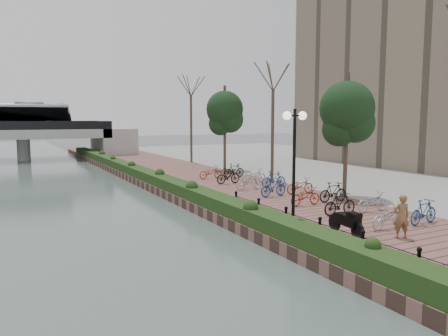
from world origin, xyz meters
TOP-DOWN VIEW (x-y plane):
  - ground at (0.00, 0.00)m, footprint 220.00×220.00m
  - promenade at (4.00, 17.50)m, footprint 8.00×75.00m
  - inland_pavement at (20.00, 17.50)m, footprint 24.00×75.00m
  - hedge at (0.60, 20.00)m, footprint 1.10×56.00m
  - chain_fence at (1.40, 2.00)m, footprint 0.10×14.10m
  - lamppost at (1.49, 4.67)m, footprint 1.02×0.32m
  - motorcycle at (2.54, 2.97)m, footprint 0.73×1.73m
  - pedestrian at (4.00, 1.83)m, footprint 0.66×0.56m
  - bicycle_parking at (5.49, 10.66)m, footprint 2.40×17.32m
  - street_trees at (8.00, 12.68)m, footprint 3.20×37.12m

SIDE VIEW (x-z plane):
  - ground at x=0.00m, z-range 0.00..0.00m
  - promenade at x=4.00m, z-range 0.00..0.50m
  - inland_pavement at x=20.00m, z-range 0.00..0.50m
  - hedge at x=0.60m, z-range 0.50..1.10m
  - chain_fence at x=1.40m, z-range 0.50..1.20m
  - bicycle_parking at x=5.49m, z-range 0.47..1.47m
  - motorcycle at x=2.54m, z-range 0.50..1.55m
  - pedestrian at x=4.00m, z-range 0.50..2.03m
  - street_trees at x=8.00m, z-range 0.29..7.09m
  - lamppost at x=1.49m, z-range 1.52..6.01m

